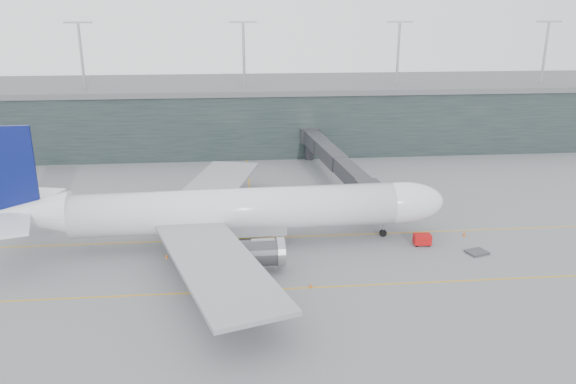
{
  "coord_description": "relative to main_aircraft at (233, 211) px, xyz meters",
  "views": [
    {
      "loc": [
        2.72,
        -79.9,
        31.72
      ],
      "look_at": [
        9.92,
        -4.0,
        6.94
      ],
      "focal_mm": 35.0,
      "sensor_mm": 36.0,
      "label": 1
    }
  ],
  "objects": [
    {
      "name": "terminal",
      "position": [
        -2.05,
        63.83,
        2.64
      ],
      "size": [
        240.0,
        36.0,
        29.0
      ],
      "color": "black",
      "rests_on": "ground"
    },
    {
      "name": "taxiline_a",
      "position": [
        -2.05,
        1.83,
        -4.97
      ],
      "size": [
        160.0,
        0.25,
        0.02
      ],
      "primitive_type": "cube",
      "color": "orange",
      "rests_on": "ground"
    },
    {
      "name": "cone_wing_stbd",
      "position": [
        9.09,
        -14.18,
        -4.67
      ],
      "size": [
        0.4,
        0.4,
        0.63
      ],
      "primitive_type": "cone",
      "color": "#CD560B",
      "rests_on": "ground"
    },
    {
      "name": "cone_tail",
      "position": [
        -9.06,
        -3.99,
        -4.68
      ],
      "size": [
        0.38,
        0.38,
        0.61
      ],
      "primitive_type": "cone",
      "color": "orange",
      "rests_on": "ground"
    },
    {
      "name": "uld_c",
      "position": [
        -3.47,
        15.29,
        -4.0
      ],
      "size": [
        2.54,
        2.33,
        1.87
      ],
      "rotation": [
        0.0,
        0.0,
        0.42
      ],
      "color": "#3A3A3F",
      "rests_on": "ground"
    },
    {
      "name": "taxiline_b",
      "position": [
        -2.05,
        -14.17,
        -4.97
      ],
      "size": [
        160.0,
        0.25,
        0.02
      ],
      "primitive_type": "cube",
      "color": "orange",
      "rests_on": "ground"
    },
    {
      "name": "ground",
      "position": [
        -2.05,
        5.83,
        -4.98
      ],
      "size": [
        320.0,
        320.0,
        0.0
      ],
      "primitive_type": "plane",
      "color": "#59595E",
      "rests_on": "ground"
    },
    {
      "name": "gse_cart",
      "position": [
        26.48,
        -2.97,
        -4.08
      ],
      "size": [
        2.47,
        1.65,
        1.63
      ],
      "rotation": [
        0.0,
        0.0,
        -0.06
      ],
      "color": "#B00C0E",
      "rests_on": "ground"
    },
    {
      "name": "jet_bridge",
      "position": [
        18.96,
        30.18,
        0.24
      ],
      "size": [
        7.8,
        45.88,
        6.98
      ],
      "rotation": [
        0.0,
        0.0,
        0.09
      ],
      "color": "#2B2C31",
      "rests_on": "ground"
    },
    {
      "name": "main_aircraft",
      "position": [
        0.0,
        0.0,
        0.0
      ],
      "size": [
        63.25,
        59.52,
        17.76
      ],
      "rotation": [
        0.0,
        0.0,
        0.03
      ],
      "color": "white",
      "rests_on": "ground"
    },
    {
      "name": "cone_wing_port",
      "position": [
        6.31,
        15.15,
        -4.66
      ],
      "size": [
        0.41,
        0.41,
        0.65
      ],
      "primitive_type": "cone",
      "color": "#F55E0D",
      "rests_on": "ground"
    },
    {
      "name": "uld_a",
      "position": [
        -7.14,
        16.06,
        -4.01
      ],
      "size": [
        2.05,
        1.65,
        1.85
      ],
      "rotation": [
        0.0,
        0.0,
        -0.01
      ],
      "color": "#3A3A3F",
      "rests_on": "ground"
    },
    {
      "name": "taxiline_lead_main",
      "position": [
        2.95,
        25.83,
        -4.97
      ],
      "size": [
        0.25,
        60.0,
        0.02
      ],
      "primitive_type": "cube",
      "color": "orange",
      "rests_on": "ground"
    },
    {
      "name": "cone_nose",
      "position": [
        33.77,
        -0.26,
        -4.61
      ],
      "size": [
        0.47,
        0.47,
        0.74
      ],
      "primitive_type": "cone",
      "color": "#CF550B",
      "rests_on": "ground"
    },
    {
      "name": "uld_b",
      "position": [
        -3.16,
        18.01,
        -3.91
      ],
      "size": [
        2.72,
        2.46,
        2.04
      ],
      "rotation": [
        0.0,
        0.0,
        0.35
      ],
      "color": "#3A3A3F",
      "rests_on": "ground"
    },
    {
      "name": "baggage_dolly",
      "position": [
        33.08,
        -6.38,
        -4.82
      ],
      "size": [
        3.26,
        2.91,
        0.27
      ],
      "primitive_type": "cube",
      "rotation": [
        0.0,
        0.0,
        0.31
      ],
      "color": "#353439",
      "rests_on": "ground"
    }
  ]
}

